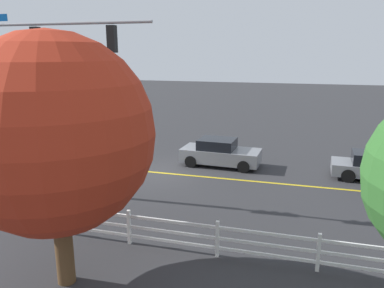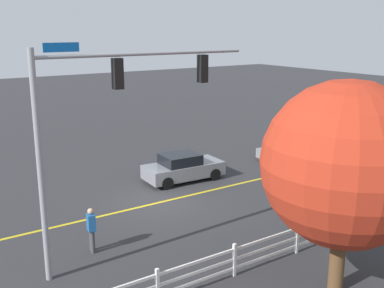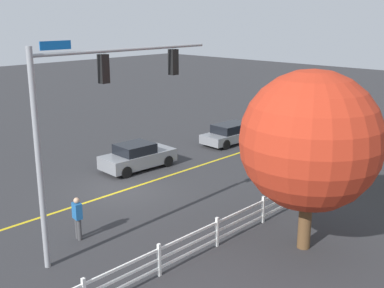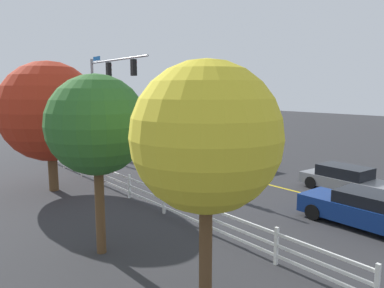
% 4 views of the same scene
% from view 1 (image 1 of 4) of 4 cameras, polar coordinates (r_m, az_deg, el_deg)
% --- Properties ---
extents(ground_plane, '(120.00, 120.00, 0.00)m').
position_cam_1_polar(ground_plane, '(19.30, -4.69, -4.41)').
color(ground_plane, '#2D2D30').
extents(lane_center_stripe, '(28.00, 0.16, 0.01)m').
position_cam_1_polar(lane_center_stripe, '(18.34, 7.15, -5.45)').
color(lane_center_stripe, gold).
rests_on(lane_center_stripe, ground_plane).
extents(signal_assembly, '(7.80, 0.38, 7.52)m').
position_cam_1_polar(signal_assembly, '(17.10, -23.71, 10.24)').
color(signal_assembly, gray).
rests_on(signal_assembly, ground_plane).
extents(car_0, '(4.79, 2.01, 1.34)m').
position_cam_1_polar(car_0, '(20.14, 26.98, -3.18)').
color(car_0, slate).
rests_on(car_0, ground_plane).
extents(car_2, '(4.30, 2.08, 1.47)m').
position_cam_1_polar(car_2, '(20.36, 4.28, -1.36)').
color(car_2, slate).
rests_on(car_2, ground_plane).
extents(pedestrian, '(0.32, 0.44, 1.69)m').
position_cam_1_polar(pedestrian, '(18.73, -21.11, -2.92)').
color(pedestrian, '#3F3F42').
rests_on(pedestrian, ground_plane).
extents(white_rail_fence, '(26.10, 0.10, 1.15)m').
position_cam_1_polar(white_rail_fence, '(11.93, -3.10, -13.23)').
color(white_rail_fence, white).
rests_on(white_rail_fence, ground_plane).
extents(tree_0, '(4.99, 4.99, 6.57)m').
position_cam_1_polar(tree_0, '(9.75, -20.29, 1.35)').
color(tree_0, brown).
rests_on(tree_0, ground_plane).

